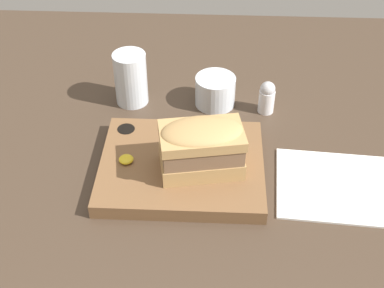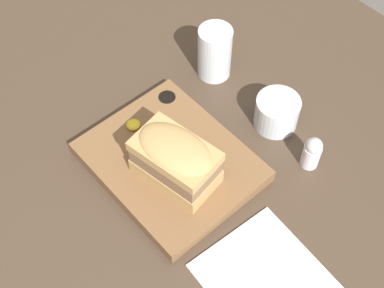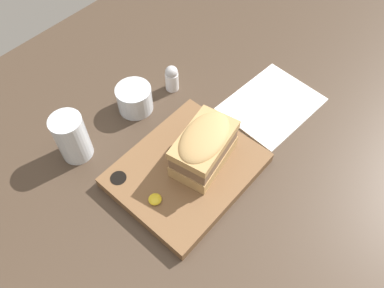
% 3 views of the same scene
% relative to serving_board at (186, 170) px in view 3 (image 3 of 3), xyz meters
% --- Properties ---
extents(dining_table, '(1.85, 1.20, 0.02)m').
position_rel_serving_board_xyz_m(dining_table, '(-0.03, 0.01, -0.02)').
color(dining_table, '#423326').
rests_on(dining_table, ground).
extents(serving_board, '(0.29, 0.23, 0.03)m').
position_rel_serving_board_xyz_m(serving_board, '(0.00, 0.00, 0.00)').
color(serving_board, brown).
rests_on(serving_board, dining_table).
extents(sandwich, '(0.15, 0.11, 0.09)m').
position_rel_serving_board_xyz_m(sandwich, '(0.04, -0.02, 0.06)').
color(sandwich, tan).
rests_on(sandwich, serving_board).
extents(mustard_dollop, '(0.03, 0.03, 0.01)m').
position_rel_serving_board_xyz_m(mustard_dollop, '(-0.10, -0.01, 0.02)').
color(mustard_dollop, gold).
rests_on(mustard_dollop, serving_board).
extents(water_glass, '(0.07, 0.07, 0.11)m').
position_rel_serving_board_xyz_m(water_glass, '(-0.12, 0.21, 0.03)').
color(water_glass, silver).
rests_on(water_glass, dining_table).
extents(wine_glass, '(0.08, 0.08, 0.06)m').
position_rel_serving_board_xyz_m(wine_glass, '(0.06, 0.21, 0.02)').
color(wine_glass, silver).
rests_on(wine_glass, dining_table).
extents(napkin, '(0.23, 0.19, 0.00)m').
position_rel_serving_board_xyz_m(napkin, '(0.28, -0.03, -0.01)').
color(napkin, white).
rests_on(napkin, dining_table).
extents(salt_shaker, '(0.03, 0.03, 0.07)m').
position_rel_serving_board_xyz_m(salt_shaker, '(0.16, 0.19, 0.02)').
color(salt_shaker, white).
rests_on(salt_shaker, dining_table).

